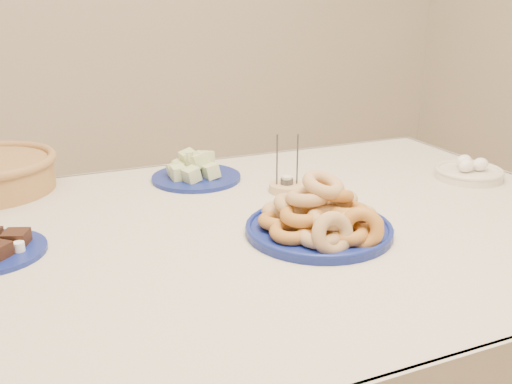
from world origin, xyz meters
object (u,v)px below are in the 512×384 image
donut_platter (321,219)px  egg_bowl (469,172)px  candle_holder (287,186)px  melon_plate (195,172)px  dining_table (247,271)px

donut_platter → egg_bowl: (0.57, 0.18, -0.02)m
candle_holder → egg_bowl: size_ratio=0.76×
candle_holder → egg_bowl: 0.52m
donut_platter → melon_plate: bearing=105.7°
candle_holder → egg_bowl: (0.52, -0.10, 0.01)m
donut_platter → candle_holder: candle_holder is taller
egg_bowl → melon_plate: bearing=157.7°
dining_table → egg_bowl: egg_bowl is taller
dining_table → candle_holder: (0.19, 0.19, 0.12)m
melon_plate → donut_platter: bearing=-74.3°
melon_plate → candle_holder: candle_holder is taller
donut_platter → candle_holder: bearing=78.4°
dining_table → egg_bowl: bearing=7.0°
donut_platter → dining_table: bearing=144.1°
donut_platter → candle_holder: 0.29m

